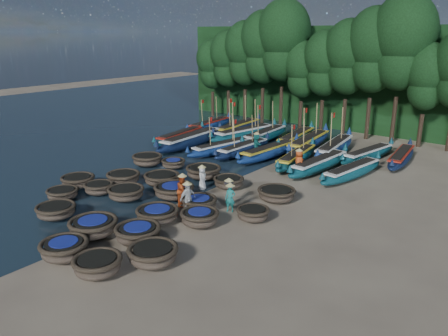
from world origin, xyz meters
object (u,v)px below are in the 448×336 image
Objects in this scene: long_boat_9 at (210,125)px; fisherman_0 at (202,177)px; coracle_20 at (147,159)px; long_boat_5 at (269,151)px; coracle_18 at (199,203)px; long_boat_12 at (265,135)px; long_boat_10 at (238,128)px; long_boat_17 at (401,157)px; long_boat_15 at (334,148)px; coracle_15 at (123,178)px; coracle_16 at (162,179)px; long_boat_3 at (222,147)px; coracle_11 at (99,188)px; fisherman_4 at (188,198)px; coracle_14 at (200,217)px; long_boat_2 at (191,140)px; fisherman_5 at (256,143)px; coracle_5 at (62,193)px; long_boat_8 at (352,171)px; coracle_6 at (56,211)px; long_boat_1 at (180,136)px; fisherman_1 at (230,196)px; coracle_4 at (98,265)px; coracle_10 at (78,181)px; coracle_23 at (229,182)px; coracle_9 at (153,254)px; long_boat_13 at (296,138)px; long_boat_6 at (297,157)px; coracle_8 at (138,233)px; coracle_13 at (157,214)px; coracle_3 at (64,249)px; coracle_19 at (253,213)px; coracle_17 at (174,190)px; coracle_7 at (93,226)px; coracle_21 at (173,163)px; long_boat_11 at (245,133)px; long_boat_16 at (368,154)px; long_boat_7 at (320,164)px; coracle_22 at (203,172)px; coracle_12 at (126,193)px; long_boat_4 at (243,149)px; coracle_24 at (276,194)px.

long_boat_9 reaches higher than fisherman_0.
long_boat_5 is at bearing 51.30° from coracle_20.
long_boat_12 is at bearing 110.93° from coracle_18.
long_boat_10 is 1.17× the size of long_boat_17.
coracle_15 is at bearing -124.03° from long_boat_15.
long_boat_3 is at bearing 102.09° from coracle_16.
coracle_20 is at bearing 149.96° from coracle_16.
fisherman_4 reaches higher than coracle_11.
coracle_14 is 16.05m from long_boat_2.
fisherman_5 reaches higher than fisherman_0.
coracle_5 is 18.47m from long_boat_8.
long_boat_1 reaches higher than coracle_6.
fisherman_1 is at bearing -98.76° from long_boat_8.
coracle_4 is 11.22m from coracle_10.
coracle_23 reaches higher than coracle_5.
long_boat_13 reaches higher than coracle_9.
coracle_23 is 7.32m from long_boat_6.
fisherman_4 is at bearing 8.49° from coracle_10.
long_boat_17 is (5.47, 20.77, 0.02)m from coracle_8.
long_boat_9 reaches higher than coracle_13.
long_boat_12 is at bearing 50.53° from long_boat_2.
coracle_19 is (4.05, 8.40, -0.08)m from coracle_3.
long_boat_3 is (-4.01, 9.51, 0.04)m from coracle_17.
fisherman_4 is at bearing 43.05° from coracle_6.
long_boat_8 reaches higher than coracle_10.
coracle_15 is at bearing -73.65° from long_boat_9.
fisherman_0 reaches higher than coracle_19.
coracle_17 is at bearing 4.75° from coracle_15.
long_boat_12 reaches higher than coracle_9.
coracle_21 is (-4.76, 10.18, -0.11)m from coracle_7.
long_boat_2 is at bearing -101.27° from long_boat_11.
long_boat_16 is at bearing 11.54° from long_boat_11.
long_boat_12 is at bearing 87.47° from coracle_15.
coracle_5 is at bearing -103.32° from long_boat_5.
long_boat_8 is at bearing -8.59° from long_boat_1.
long_boat_17 is (5.84, 16.07, 0.07)m from coracle_18.
coracle_14 is at bearing -47.14° from long_boat_3.
coracle_23 is 7.38m from long_boat_7.
long_boat_17 is at bearing 70.45° from coracle_7.
coracle_12 is at bearing -99.80° from coracle_22.
long_boat_17 reaches higher than coracle_20.
long_boat_10 is at bearing 109.63° from coracle_7.
coracle_11 is 0.28× the size of long_boat_3.
long_boat_2 is (-5.43, 11.50, 0.17)m from coracle_12.
coracle_14 is 13.74m from long_boat_4.
coracle_14 is 14.30m from fisherman_5.
coracle_18 is 3.88m from coracle_23.
coracle_19 reaches higher than coracle_5.
coracle_6 is 1.12× the size of coracle_24.
coracle_20 is 0.32× the size of long_boat_13.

